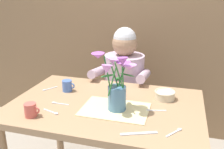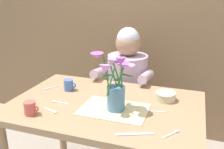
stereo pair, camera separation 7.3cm
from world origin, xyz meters
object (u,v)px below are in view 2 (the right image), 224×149
tea_cup (30,108)px  coffee_cup (69,85)px  seated_person (127,92)px  flower_vase (116,85)px  ceramic_bowl (165,96)px  dinner_knife (135,134)px

tea_cup → coffee_cup: bearing=85.0°
seated_person → tea_cup: (-0.33, -0.89, 0.22)m
seated_person → tea_cup: size_ratio=12.20×
flower_vase → ceramic_bowl: size_ratio=2.56×
seated_person → ceramic_bowl: seated_person is taller
ceramic_bowl → tea_cup: tea_cup is taller
flower_vase → tea_cup: (-0.45, -0.21, -0.12)m
seated_person → dinner_knife: seated_person is taller
flower_vase → coffee_cup: bearing=155.4°
flower_vase → coffee_cup: 0.47m
flower_vase → dinner_knife: flower_vase is taller
seated_person → ceramic_bowl: size_ratio=8.35×
seated_person → coffee_cup: (-0.29, -0.50, 0.22)m
seated_person → flower_vase: seated_person is taller
dinner_knife → tea_cup: size_ratio=2.04×
seated_person → coffee_cup: bearing=-124.4°
seated_person → flower_vase: 0.78m
tea_cup → flower_vase: bearing=25.0°
seated_person → flower_vase: (0.12, -0.69, 0.34)m
dinner_knife → coffee_cup: (-0.59, 0.41, 0.04)m
seated_person → ceramic_bowl: (0.38, -0.44, 0.21)m
ceramic_bowl → tea_cup: size_ratio=1.46×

